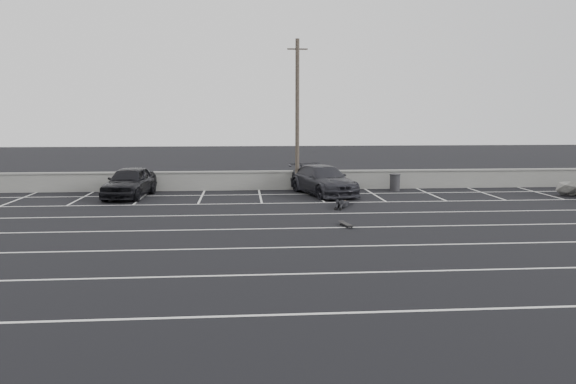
{
  "coord_description": "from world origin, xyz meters",
  "views": [
    {
      "loc": [
        -2.9,
        -17.19,
        4.11
      ],
      "look_at": [
        -1.04,
        5.6,
        1.0
      ],
      "focal_mm": 35.0,
      "sensor_mm": 36.0,
      "label": 1
    }
  ],
  "objects": [
    {
      "name": "seawall",
      "position": [
        0.0,
        14.0,
        0.55
      ],
      "size": [
        50.0,
        0.45,
        1.06
      ],
      "color": "gray",
      "rests_on": "ground"
    },
    {
      "name": "ground",
      "position": [
        0.0,
        0.0,
        0.0
      ],
      "size": [
        120.0,
        120.0,
        0.0
      ],
      "primitive_type": "plane",
      "color": "black",
      "rests_on": "ground"
    },
    {
      "name": "car_right",
      "position": [
        1.33,
        11.81,
        0.76
      ],
      "size": [
        3.59,
        5.62,
        1.52
      ],
      "primitive_type": "imported",
      "rotation": [
        0.0,
        0.0,
        0.3
      ],
      "color": "#25252B",
      "rests_on": "ground"
    },
    {
      "name": "car_left",
      "position": [
        -8.61,
        11.62,
        0.78
      ],
      "size": [
        2.39,
        4.78,
        1.56
      ],
      "primitive_type": "imported",
      "rotation": [
        0.0,
        0.0,
        -0.12
      ],
      "color": "black",
      "rests_on": "ground"
    },
    {
      "name": "trash_bin",
      "position": [
        5.46,
        12.88,
        0.48
      ],
      "size": [
        0.69,
        0.69,
        0.94
      ],
      "rotation": [
        0.0,
        0.0,
        0.11
      ],
      "color": "#2A2A2D",
      "rests_on": "ground"
    },
    {
      "name": "skateboard",
      "position": [
        0.96,
        3.2,
        0.08
      ],
      "size": [
        0.4,
        0.88,
        0.1
      ],
      "rotation": [
        0.0,
        0.0,
        0.23
      ],
      "color": "black",
      "rests_on": "ground"
    },
    {
      "name": "stall_lines",
      "position": [
        -0.08,
        4.41,
        0.0
      ],
      "size": [
        36.0,
        20.05,
        0.01
      ],
      "color": "silver",
      "rests_on": "ground"
    },
    {
      "name": "person",
      "position": [
        1.67,
        7.82,
        0.21
      ],
      "size": [
        2.34,
        2.73,
        0.43
      ],
      "primitive_type": null,
      "rotation": [
        0.0,
        0.0,
        -0.39
      ],
      "color": "black",
      "rests_on": "ground"
    },
    {
      "name": "utility_pole",
      "position": [
        0.09,
        13.2,
        4.14
      ],
      "size": [
        1.09,
        0.22,
        8.17
      ],
      "color": "#4C4238",
      "rests_on": "ground"
    }
  ]
}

